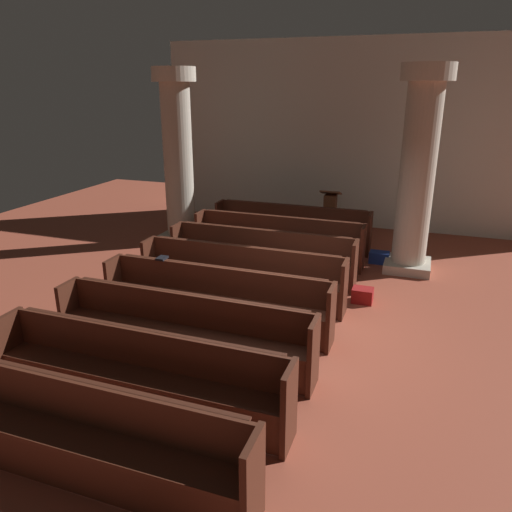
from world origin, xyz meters
TOP-DOWN VIEW (x-y plane):
  - ground_plane at (0.00, 0.00)m, footprint 19.20×19.20m
  - back_wall at (0.00, 6.08)m, footprint 10.00×0.16m
  - pew_row_0 at (-1.04, 3.85)m, footprint 3.48×0.47m
  - pew_row_1 at (-1.04, 2.82)m, footprint 3.48×0.46m
  - pew_row_2 at (-1.04, 1.78)m, footprint 3.48×0.47m
  - pew_row_3 at (-1.04, 0.75)m, footprint 3.48×0.46m
  - pew_row_4 at (-1.04, -0.29)m, footprint 3.48×0.46m
  - pew_row_5 at (-1.04, -1.32)m, footprint 3.48×0.47m
  - pew_row_6 at (-1.04, -2.36)m, footprint 3.48×0.46m
  - pew_row_7 at (-1.04, -3.39)m, footprint 3.48×0.46m
  - pillar_aisle_side at (1.51, 3.17)m, footprint 0.93×0.93m
  - pillar_far_side at (-3.54, 3.41)m, footprint 0.93×0.93m
  - lectern at (-0.44, 5.12)m, footprint 0.48×0.45m
  - hymn_book at (-2.01, -0.10)m, footprint 0.13×0.18m
  - kneeler_box_red at (0.89, 1.35)m, footprint 0.34×0.27m
  - kneeler_box_blue at (0.94, 3.39)m, footprint 0.39×0.26m

SIDE VIEW (x-z plane):
  - ground_plane at x=0.00m, z-range 0.00..0.00m
  - kneeler_box_blue at x=0.94m, z-range 0.00..0.23m
  - kneeler_box_red at x=0.89m, z-range 0.00..0.24m
  - lectern at x=-0.44m, z-range -0.09..0.99m
  - pew_row_0 at x=-1.04m, z-range 0.04..0.94m
  - pew_row_1 at x=-1.04m, z-range 0.04..0.94m
  - pew_row_2 at x=-1.04m, z-range 0.04..0.94m
  - pew_row_3 at x=-1.04m, z-range 0.04..0.94m
  - pew_row_4 at x=-1.04m, z-range 0.04..0.94m
  - pew_row_5 at x=-1.04m, z-range 0.04..0.94m
  - pew_row_6 at x=-1.04m, z-range 0.04..0.94m
  - pew_row_7 at x=-1.04m, z-range 0.04..0.94m
  - hymn_book at x=-2.01m, z-range 0.90..0.94m
  - pillar_aisle_side at x=1.51m, z-range 0.07..3.86m
  - pillar_far_side at x=-3.54m, z-range 0.07..3.86m
  - back_wall at x=0.00m, z-range 0.00..4.50m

